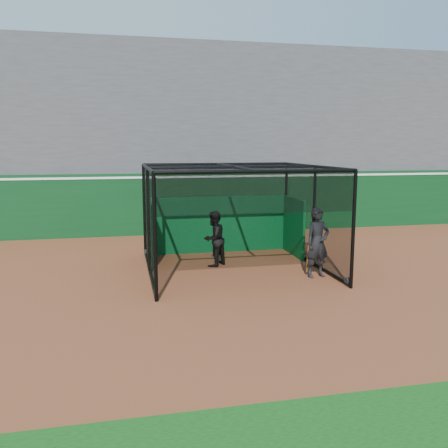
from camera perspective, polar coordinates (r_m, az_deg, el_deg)
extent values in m
plane|color=brown|center=(11.67, -0.15, -8.43)|extent=(120.00, 120.00, 0.00)
cube|color=#0A3916|center=(19.65, -5.34, 2.49)|extent=(50.00, 0.45, 2.50)
cube|color=white|center=(19.55, -5.39, 5.70)|extent=(50.00, 0.50, 0.08)
cube|color=#4C4C4F|center=(23.37, -6.61, 9.99)|extent=(50.00, 7.85, 7.75)
cube|color=#4C4C4F|center=(27.20, -7.55, 19.33)|extent=(50.00, 0.30, 1.20)
cube|color=#085322|center=(16.06, -0.72, -0.05)|extent=(4.79, 0.10, 1.90)
cylinder|color=black|center=(11.42, -8.21, -8.35)|extent=(0.08, 0.22, 0.22)
cylinder|color=black|center=(12.71, 14.61, -6.74)|extent=(0.08, 0.22, 0.22)
cylinder|color=black|center=(15.85, -9.40, -3.40)|extent=(0.08, 0.22, 0.22)
cylinder|color=black|center=(16.79, 7.58, -2.64)|extent=(0.08, 0.22, 0.22)
imported|color=black|center=(14.19, -1.23, -1.77)|extent=(1.02, 1.01, 1.67)
imported|color=black|center=(13.20, 11.19, -2.22)|extent=(0.78, 0.59, 1.92)
cylinder|color=#593819|center=(13.24, 10.05, -3.97)|extent=(0.15, 0.35, 0.91)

